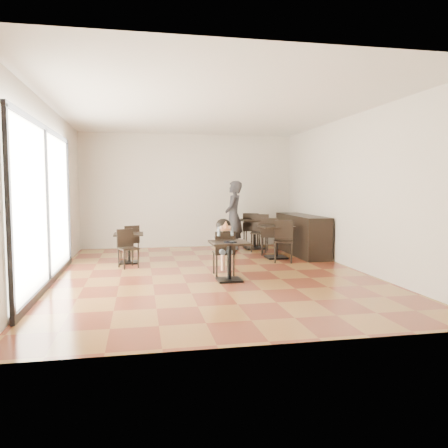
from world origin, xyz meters
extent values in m
cube|color=brown|center=(0.00, 0.00, 0.00)|extent=(6.00, 8.00, 0.01)
cube|color=silver|center=(0.00, 0.00, 3.20)|extent=(6.00, 8.00, 0.01)
cube|color=beige|center=(0.00, 4.00, 1.60)|extent=(6.00, 0.01, 3.20)
cube|color=beige|center=(0.00, -4.00, 1.60)|extent=(6.00, 0.01, 3.20)
cube|color=beige|center=(-3.00, 0.00, 1.60)|extent=(0.01, 8.00, 3.20)
cube|color=beige|center=(3.00, 0.00, 1.60)|extent=(0.01, 8.00, 3.20)
cube|color=white|center=(-2.97, -0.50, 1.40)|extent=(0.04, 4.50, 2.60)
cylinder|color=black|center=(0.20, -0.85, 0.73)|extent=(0.24, 0.24, 0.01)
imported|color=#343338|center=(1.08, 2.93, 0.93)|extent=(0.68, 0.80, 1.87)
cube|color=black|center=(2.65, 2.00, 0.50)|extent=(0.60, 2.40, 1.00)
camera|label=1|loc=(-1.38, -8.42, 1.70)|focal=35.00mm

